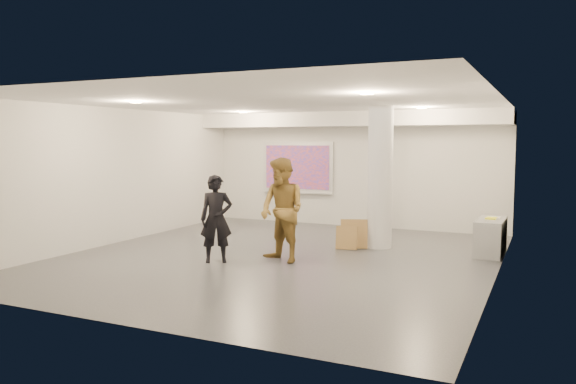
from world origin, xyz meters
The scene contains 20 objects.
floor centered at (0.00, 0.00, 0.00)m, with size 8.00×9.00×0.01m, color #393B40.
ceiling centered at (0.00, 0.00, 3.00)m, with size 8.00×9.00×0.01m, color white.
wall_back centered at (0.00, 4.50, 1.50)m, with size 8.00×0.01×3.00m, color silver.
wall_front centered at (0.00, -4.50, 1.50)m, with size 8.00×0.01×3.00m, color silver.
wall_left centered at (-4.00, 0.00, 1.50)m, with size 0.01×9.00×3.00m, color silver.
wall_right centered at (4.00, 0.00, 1.50)m, with size 0.01×9.00×3.00m, color silver.
soffit_band centered at (0.00, 3.95, 2.82)m, with size 8.00×1.10×0.36m, color silver.
downlight_nw centered at (-2.20, 2.50, 2.98)m, with size 0.22×0.22×0.02m, color #FCE394.
downlight_ne centered at (2.20, 2.50, 2.98)m, with size 0.22×0.22×0.02m, color #FCE394.
downlight_sw centered at (-2.20, -1.50, 2.98)m, with size 0.22×0.22×0.02m, color #FCE394.
downlight_se centered at (2.20, -1.50, 2.98)m, with size 0.22×0.22×0.02m, color #FCE394.
column centered at (1.50, 1.80, 1.50)m, with size 0.52×0.52×3.00m, color silver.
projection_screen centered at (-1.60, 4.45, 1.53)m, with size 2.10×0.13×1.42m.
credenza centered at (3.72, 2.01, 0.36)m, with size 0.51×1.22×0.71m, color gray.
papers_stack centered at (3.75, 2.20, 0.72)m, with size 0.26×0.33×0.02m, color silver.
postit_pad centered at (3.72, 2.06, 0.73)m, with size 0.20×0.27×0.03m, color #F8FF21.
cardboard_back centered at (1.03, 1.51, 0.31)m, with size 0.57×0.05×0.62m, color olive.
cardboard_front centered at (0.93, 1.30, 0.25)m, with size 0.45×0.04×0.49m, color olive.
woman centered at (-0.87, -0.90, 0.82)m, with size 0.60×0.39×1.64m, color black.
man centered at (0.24, -0.37, 0.98)m, with size 0.95×0.74×1.96m, color olive.
Camera 1 is at (4.73, -9.75, 2.26)m, focal length 35.00 mm.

